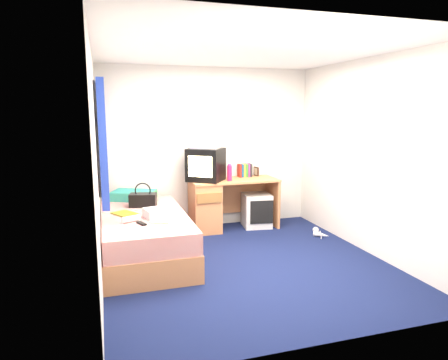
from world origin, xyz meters
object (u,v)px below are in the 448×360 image
object	(u,v)px
pillow	(134,195)
crt_tv	(206,165)
magazine	(124,214)
remote_control	(141,223)
bed	(145,235)
vcr	(206,146)
white_heels	(319,233)
desk	(216,203)
picture_frame	(256,171)
water_bottle	(131,219)
handbag	(143,199)
towel	(159,213)
pink_water_bottle	(229,173)
aerosol_can	(222,172)
storage_cube	(257,210)
colour_swatch_fan	(159,222)

from	to	relation	value
pillow	crt_tv	size ratio (longest dim) A/B	0.89
pillow	magazine	xyz separation A→B (m)	(-0.17, -0.77, -0.05)
pillow	remote_control	world-z (taller)	pillow
bed	remote_control	xyz separation A→B (m)	(-0.07, -0.46, 0.28)
vcr	white_heels	world-z (taller)	vcr
desk	picture_frame	world-z (taller)	picture_frame
desk	crt_tv	bearing A→B (deg)	179.95
bed	picture_frame	distance (m)	2.20
picture_frame	bed	bearing A→B (deg)	-162.64
water_bottle	pillow	bearing A→B (deg)	83.88
handbag	towel	size ratio (longest dim) A/B	1.22
pink_water_bottle	water_bottle	xyz separation A→B (m)	(-1.49, -1.07, -0.29)
crt_tv	remote_control	xyz separation A→B (m)	(-1.06, -1.30, -0.44)
aerosol_can	white_heels	world-z (taller)	aerosol_can
handbag	water_bottle	bearing A→B (deg)	-91.87
aerosol_can	crt_tv	bearing A→B (deg)	-164.77
handbag	water_bottle	world-z (taller)	handbag
vcr	pillow	bearing A→B (deg)	-147.92
crt_tv	water_bottle	size ratio (longest dim) A/B	3.21
aerosol_can	desk	bearing A→B (deg)	-148.59
vcr	picture_frame	xyz separation A→B (m)	(0.87, 0.20, -0.44)
desk	storage_cube	world-z (taller)	desk
picture_frame	remote_control	size ratio (longest dim) A/B	0.88
picture_frame	colour_swatch_fan	bearing A→B (deg)	-150.80
handbag	white_heels	size ratio (longest dim) A/B	1.02
pillow	handbag	bearing A→B (deg)	-79.13
bed	handbag	world-z (taller)	handbag
crt_tv	colour_swatch_fan	bearing A→B (deg)	-87.89
remote_control	white_heels	xyz separation A→B (m)	(2.52, 0.54, -0.51)
aerosol_can	pink_water_bottle	bearing A→B (deg)	-73.43
storage_cube	handbag	xyz separation A→B (m)	(-1.75, -0.43, 0.38)
bed	desk	bearing A→B (deg)	36.23
handbag	white_heels	xyz separation A→B (m)	(2.42, -0.29, -0.59)
pillow	pink_water_bottle	distance (m)	1.40
bed	vcr	world-z (taller)	vcr
storage_cube	water_bottle	size ratio (longest dim) A/B	2.55
pillow	storage_cube	bearing A→B (deg)	-0.15
vcr	water_bottle	xyz separation A→B (m)	(-1.17, -1.18, -0.69)
crt_tv	remote_control	distance (m)	1.73
storage_cube	desk	bearing A→B (deg)	-176.07
pillow	crt_tv	bearing A→B (deg)	1.85
colour_swatch_fan	picture_frame	bearing A→B (deg)	40.95
storage_cube	water_bottle	world-z (taller)	water_bottle
pillow	aerosol_can	xyz separation A→B (m)	(1.32, 0.11, 0.25)
aerosol_can	colour_swatch_fan	xyz separation A→B (m)	(-1.14, -1.38, -0.30)
colour_swatch_fan	white_heels	distance (m)	2.44
remote_control	crt_tv	bearing A→B (deg)	29.36
towel	remote_control	distance (m)	0.34
towel	magazine	distance (m)	0.45
towel	white_heels	bearing A→B (deg)	7.06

